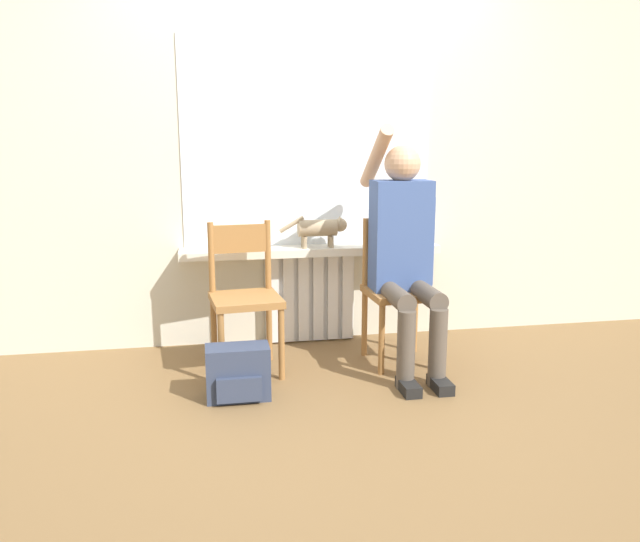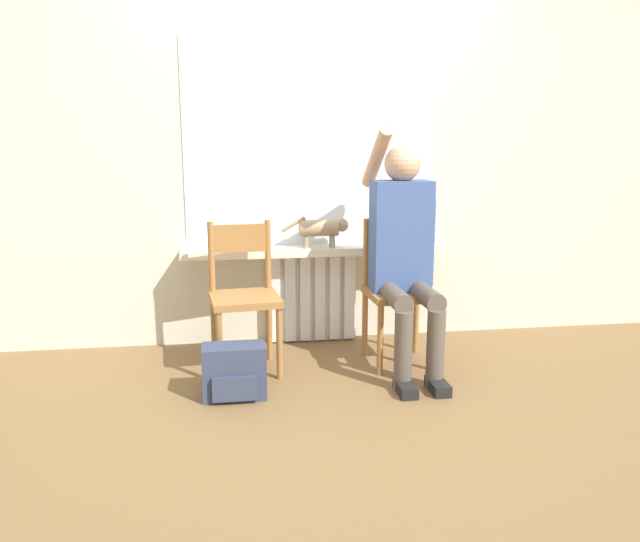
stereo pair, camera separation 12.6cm
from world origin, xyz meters
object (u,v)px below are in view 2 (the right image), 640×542
(chair_left, at_px, (244,294))
(chair_right, at_px, (398,289))
(cat, at_px, (322,228))
(person, at_px, (404,247))
(backpack, at_px, (234,372))

(chair_left, bearing_deg, chair_right, -5.89)
(cat, bearing_deg, person, -49.69)
(cat, distance_m, backpack, 1.17)
(person, xyz_separation_m, cat, (-0.41, 0.48, 0.05))
(person, bearing_deg, cat, 130.31)
(chair_left, relative_size, chair_right, 1.00)
(person, distance_m, cat, 0.63)
(chair_left, relative_size, backpack, 2.63)
(chair_left, xyz_separation_m, person, (0.92, -0.10, 0.27))
(chair_right, bearing_deg, person, -90.94)
(cat, bearing_deg, backpack, -126.47)
(chair_right, distance_m, person, 0.29)
(chair_left, height_order, person, person)
(chair_left, height_order, backpack, chair_left)
(chair_right, distance_m, cat, 0.64)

